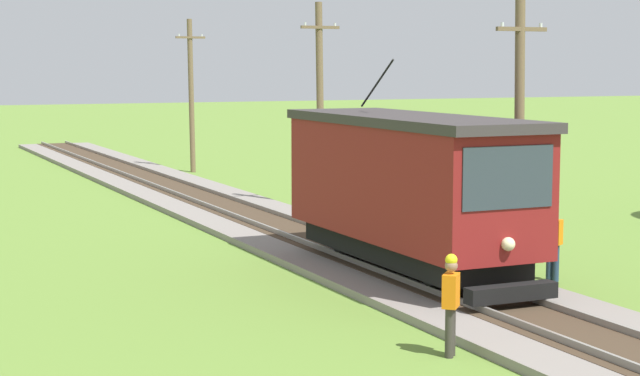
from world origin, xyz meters
The scene contains 6 objects.
red_tram centered at (0.00, 15.45, 2.19)m, with size 2.60×8.54×4.79m.
utility_pole_near_tram centered at (3.00, 15.40, 3.40)m, with size 1.40×0.40×6.61m.
utility_pole_mid centered at (3.00, 27.04, 3.64)m, with size 1.40×0.50×7.08m.
utility_pole_far centered at (3.00, 41.52, 3.63)m, with size 1.40×0.51×7.07m.
track_worker centered at (-2.58, 9.33, 0.98)m, with size 0.43×0.44×1.78m.
second_worker centered at (2.94, 13.88, 0.98)m, with size 0.39×0.45×1.78m.
Camera 1 is at (-11.94, -5.94, 4.97)m, focal length 59.75 mm.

